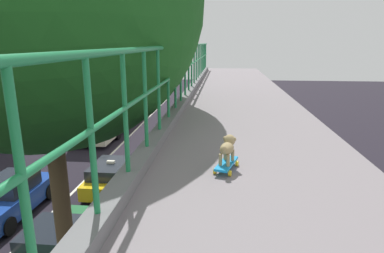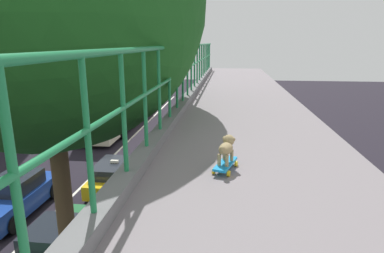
{
  "view_description": "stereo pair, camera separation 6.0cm",
  "coord_description": "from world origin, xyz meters",
  "px_view_note": "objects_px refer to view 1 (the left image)",
  "views": [
    {
      "loc": [
        0.61,
        -0.85,
        6.73
      ],
      "look_at": [
        0.24,
        3.04,
        5.72
      ],
      "focal_mm": 30.54,
      "sensor_mm": 36.0,
      "label": 1
    },
    {
      "loc": [
        0.67,
        -0.85,
        6.73
      ],
      "look_at": [
        0.24,
        3.04,
        5.72
      ],
      "focal_mm": 30.54,
      "sensor_mm": 36.0,
      "label": 2
    }
  ],
  "objects_px": {
    "car_yellow_cab_seventh": "(114,175)",
    "city_bus": "(115,105)",
    "small_dog": "(228,147)",
    "car_blue_sixth": "(11,197)",
    "car_green_fifth": "(57,247)",
    "toy_skateboard": "(226,164)"
  },
  "relations": [
    {
      "from": "car_yellow_cab_seventh",
      "to": "city_bus",
      "type": "xyz_separation_m",
      "value": [
        -3.53,
        11.12,
        1.18
      ]
    },
    {
      "from": "small_dog",
      "to": "car_yellow_cab_seventh",
      "type": "bearing_deg",
      "value": 115.55
    },
    {
      "from": "small_dog",
      "to": "city_bus",
      "type": "bearing_deg",
      "value": 111.61
    },
    {
      "from": "city_bus",
      "to": "car_blue_sixth",
      "type": "bearing_deg",
      "value": -89.07
    },
    {
      "from": "small_dog",
      "to": "car_green_fifth",
      "type": "bearing_deg",
      "value": 134.66
    },
    {
      "from": "city_bus",
      "to": "toy_skateboard",
      "type": "height_order",
      "value": "toy_skateboard"
    },
    {
      "from": "car_yellow_cab_seventh",
      "to": "city_bus",
      "type": "height_order",
      "value": "city_bus"
    },
    {
      "from": "city_bus",
      "to": "toy_skateboard",
      "type": "xyz_separation_m",
      "value": [
        8.66,
        -21.9,
        3.67
      ]
    },
    {
      "from": "car_blue_sixth",
      "to": "city_bus",
      "type": "relative_size",
      "value": 0.36
    },
    {
      "from": "car_yellow_cab_seventh",
      "to": "toy_skateboard",
      "type": "height_order",
      "value": "toy_skateboard"
    },
    {
      "from": "car_yellow_cab_seventh",
      "to": "toy_skateboard",
      "type": "bearing_deg",
      "value": -64.52
    },
    {
      "from": "car_blue_sixth",
      "to": "car_yellow_cab_seventh",
      "type": "xyz_separation_m",
      "value": [
        3.3,
        2.8,
        -0.06
      ]
    },
    {
      "from": "car_yellow_cab_seventh",
      "to": "city_bus",
      "type": "bearing_deg",
      "value": 107.59
    },
    {
      "from": "toy_skateboard",
      "to": "small_dog",
      "type": "distance_m",
      "value": 0.19
    },
    {
      "from": "car_blue_sixth",
      "to": "car_green_fifth",
      "type": "bearing_deg",
      "value": -40.09
    },
    {
      "from": "car_yellow_cab_seventh",
      "to": "car_green_fifth",
      "type": "bearing_deg",
      "value": -88.51
    },
    {
      "from": "car_blue_sixth",
      "to": "city_bus",
      "type": "height_order",
      "value": "city_bus"
    },
    {
      "from": "toy_skateboard",
      "to": "small_dog",
      "type": "bearing_deg",
      "value": 67.81
    },
    {
      "from": "car_blue_sixth",
      "to": "small_dog",
      "type": "relative_size",
      "value": 12.79
    },
    {
      "from": "car_yellow_cab_seventh",
      "to": "small_dog",
      "type": "distance_m",
      "value": 12.95
    },
    {
      "from": "car_blue_sixth",
      "to": "toy_skateboard",
      "type": "distance_m",
      "value": 12.56
    },
    {
      "from": "car_blue_sixth",
      "to": "toy_skateboard",
      "type": "relative_size",
      "value": 9.12
    }
  ]
}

